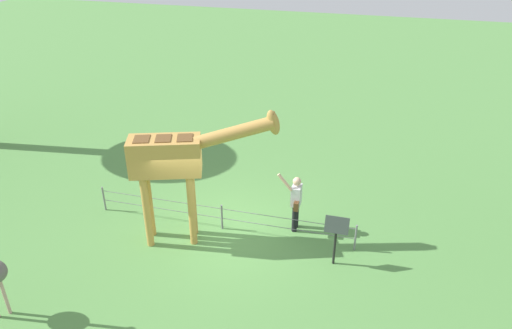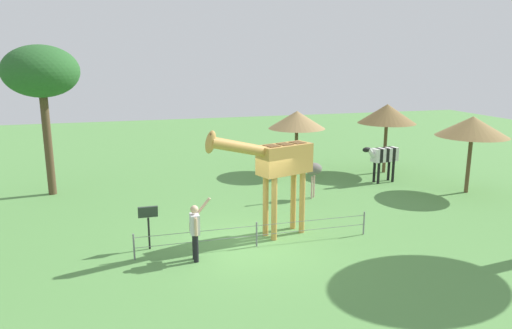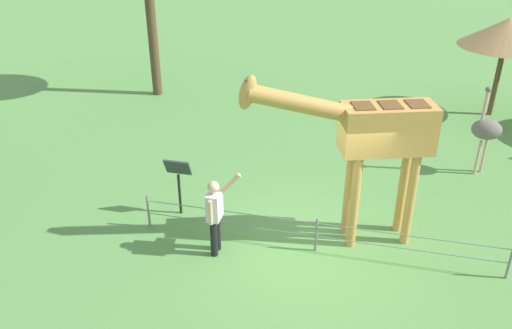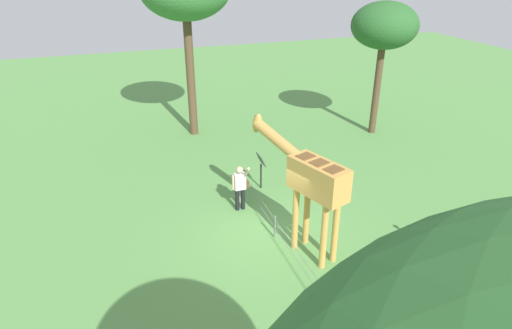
# 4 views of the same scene
# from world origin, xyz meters

# --- Properties ---
(ground_plane) EXTENTS (60.00, 60.00, 0.00)m
(ground_plane) POSITION_xyz_m (0.00, 0.00, 0.00)
(ground_plane) COLOR #568E47
(giraffe) EXTENTS (3.59, 1.63, 3.55)m
(giraffe) POSITION_xyz_m (-0.83, -0.45, 2.29)
(giraffe) COLOR #C69347
(giraffe) RESTS_ON ground_plane
(visitor) EXTENTS (0.61, 0.58, 1.73)m
(visitor) POSITION_xyz_m (1.88, 0.69, 0.90)
(visitor) COLOR black
(visitor) RESTS_ON ground_plane
(info_sign) EXTENTS (0.56, 0.21, 1.32)m
(info_sign) POSITION_xyz_m (3.05, -0.46, 0.95)
(info_sign) COLOR black
(info_sign) RESTS_ON ground_plane
(wire_fence) EXTENTS (7.05, 0.05, 0.75)m
(wire_fence) POSITION_xyz_m (0.00, 0.20, 0.40)
(wire_fence) COLOR slate
(wire_fence) RESTS_ON ground_plane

